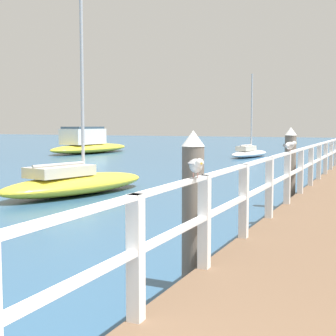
{
  "coord_description": "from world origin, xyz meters",
  "views": [
    {
      "loc": [
        0.4,
        -1.07,
        2.11
      ],
      "look_at": [
        -4.32,
        9.52,
        1.08
      ],
      "focal_mm": 53.06,
      "sensor_mm": 36.0,
      "label": 1
    }
  ],
  "objects_px": {
    "dock_piling_near": "(193,210)",
    "seagull_foreground": "(196,165)",
    "seagull_background": "(290,145)",
    "boat_1": "(249,152)",
    "boat_0": "(88,144)",
    "dock_piling_far": "(290,168)",
    "boat_5": "(76,182)"
  },
  "relations": [
    {
      "from": "boat_0",
      "to": "boat_1",
      "type": "bearing_deg",
      "value": -173.75
    },
    {
      "from": "seagull_background",
      "to": "boat_1",
      "type": "height_order",
      "value": "boat_1"
    },
    {
      "from": "seagull_foreground",
      "to": "boat_5",
      "type": "relative_size",
      "value": 0.07
    },
    {
      "from": "boat_0",
      "to": "seagull_foreground",
      "type": "bearing_deg",
      "value": 129.59
    },
    {
      "from": "dock_piling_far",
      "to": "seagull_background",
      "type": "bearing_deg",
      "value": -80.24
    },
    {
      "from": "seagull_background",
      "to": "boat_5",
      "type": "distance_m",
      "value": 7.18
    },
    {
      "from": "seagull_background",
      "to": "boat_1",
      "type": "bearing_deg",
      "value": 126.76
    },
    {
      "from": "seagull_foreground",
      "to": "seagull_background",
      "type": "height_order",
      "value": "same"
    },
    {
      "from": "boat_0",
      "to": "boat_1",
      "type": "xyz_separation_m",
      "value": [
        11.85,
        0.39,
        -0.33
      ]
    },
    {
      "from": "dock_piling_far",
      "to": "seagull_foreground",
      "type": "height_order",
      "value": "dock_piling_far"
    },
    {
      "from": "dock_piling_near",
      "to": "boat_0",
      "type": "height_order",
      "value": "dock_piling_near"
    },
    {
      "from": "dock_piling_near",
      "to": "seagull_foreground",
      "type": "distance_m",
      "value": 1.18
    },
    {
      "from": "dock_piling_near",
      "to": "seagull_foreground",
      "type": "height_order",
      "value": "dock_piling_near"
    },
    {
      "from": "dock_piling_far",
      "to": "boat_5",
      "type": "relative_size",
      "value": 0.32
    },
    {
      "from": "dock_piling_near",
      "to": "seagull_foreground",
      "type": "bearing_deg",
      "value": -67.08
    },
    {
      "from": "boat_0",
      "to": "boat_5",
      "type": "distance_m",
      "value": 21.37
    },
    {
      "from": "dock_piling_near",
      "to": "seagull_foreground",
      "type": "relative_size",
      "value": 4.8
    },
    {
      "from": "dock_piling_near",
      "to": "dock_piling_far",
      "type": "relative_size",
      "value": 1.0
    },
    {
      "from": "seagull_foreground",
      "to": "seagull_background",
      "type": "xyz_separation_m",
      "value": [
        -0.0,
        5.42,
        0.0
      ]
    },
    {
      "from": "dock_piling_far",
      "to": "boat_5",
      "type": "xyz_separation_m",
      "value": [
        -6.35,
        -0.11,
        -0.66
      ]
    },
    {
      "from": "dock_piling_far",
      "to": "seagull_background",
      "type": "height_order",
      "value": "dock_piling_far"
    },
    {
      "from": "boat_0",
      "to": "boat_5",
      "type": "bearing_deg",
      "value": 126.49
    },
    {
      "from": "dock_piling_near",
      "to": "boat_5",
      "type": "height_order",
      "value": "boat_5"
    },
    {
      "from": "seagull_foreground",
      "to": "dock_piling_near",
      "type": "bearing_deg",
      "value": -100.2
    },
    {
      "from": "dock_piling_far",
      "to": "boat_0",
      "type": "height_order",
      "value": "dock_piling_far"
    },
    {
      "from": "boat_1",
      "to": "dock_piling_far",
      "type": "bearing_deg",
      "value": -62.08
    },
    {
      "from": "seagull_foreground",
      "to": "boat_5",
      "type": "distance_m",
      "value": 10.2
    },
    {
      "from": "boat_0",
      "to": "boat_5",
      "type": "xyz_separation_m",
      "value": [
        11.37,
        -18.09,
        -0.27
      ]
    },
    {
      "from": "dock_piling_near",
      "to": "boat_5",
      "type": "bearing_deg",
      "value": 133.8
    },
    {
      "from": "seagull_foreground",
      "to": "boat_5",
      "type": "xyz_separation_m",
      "value": [
        -6.74,
        7.54,
        -1.31
      ]
    },
    {
      "from": "dock_piling_near",
      "to": "seagull_background",
      "type": "xyz_separation_m",
      "value": [
        0.38,
        4.51,
        0.65
      ]
    },
    {
      "from": "boat_5",
      "to": "boat_1",
      "type": "bearing_deg",
      "value": 101.03
    }
  ]
}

